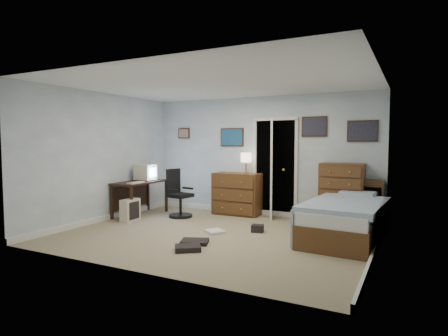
# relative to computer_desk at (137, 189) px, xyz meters

# --- Properties ---
(floor) EXTENTS (5.00, 4.00, 0.02)m
(floor) POSITION_rel_computer_desk_xyz_m (2.29, -0.75, -0.57)
(floor) COLOR #9B8A6A
(floor) RESTS_ON ground
(computer_desk) EXTENTS (0.61, 1.27, 0.72)m
(computer_desk) POSITION_rel_computer_desk_xyz_m (0.00, 0.00, 0.00)
(computer_desk) COLOR black
(computer_desk) RESTS_ON floor
(crt_monitor) EXTENTS (0.38, 0.36, 0.35)m
(crt_monitor) POSITION_rel_computer_desk_xyz_m (0.11, 0.15, 0.35)
(crt_monitor) COLOR beige
(crt_monitor) RESTS_ON computer_desk
(keyboard) EXTENTS (0.15, 0.39, 0.02)m
(keyboard) POSITION_rel_computer_desk_xyz_m (0.27, -0.35, 0.18)
(keyboard) COLOR beige
(keyboard) RESTS_ON computer_desk
(pc_tower) EXTENTS (0.21, 0.41, 0.43)m
(pc_tower) POSITION_rel_computer_desk_xyz_m (0.29, -0.55, -0.34)
(pc_tower) COLOR beige
(pc_tower) RESTS_ON floor
(office_chair) EXTENTS (0.56, 0.56, 0.99)m
(office_chair) POSITION_rel_computer_desk_xyz_m (0.90, 0.23, -0.17)
(office_chair) COLOR black
(office_chair) RESTS_ON floor
(media_stack) EXTENTS (0.15, 0.15, 0.72)m
(media_stack) POSITION_rel_computer_desk_xyz_m (-0.03, 1.52, -0.20)
(media_stack) COLOR maroon
(media_stack) RESTS_ON floor
(low_dresser) EXTENTS (1.01, 0.53, 0.89)m
(low_dresser) POSITION_rel_computer_desk_xyz_m (1.86, 1.03, -0.11)
(low_dresser) COLOR brown
(low_dresser) RESTS_ON floor
(table_lamp) EXTENTS (0.23, 0.23, 0.43)m
(table_lamp) POSITION_rel_computer_desk_xyz_m (2.06, 1.03, 0.65)
(table_lamp) COLOR gold
(table_lamp) RESTS_ON low_dresser
(doorway) EXTENTS (0.96, 1.12, 2.05)m
(doorway) POSITION_rel_computer_desk_xyz_m (2.63, 1.53, 0.45)
(doorway) COLOR black
(doorway) RESTS_ON floor
(tall_dresser) EXTENTS (0.79, 0.47, 1.15)m
(tall_dresser) POSITION_rel_computer_desk_xyz_m (4.03, 1.00, 0.02)
(tall_dresser) COLOR brown
(tall_dresser) RESTS_ON floor
(headboard_bookcase) EXTENTS (0.96, 0.30, 0.86)m
(headboard_bookcase) POSITION_rel_computer_desk_xyz_m (4.27, 1.12, -0.10)
(headboard_bookcase) COLOR brown
(headboard_bookcase) RESTS_ON floor
(bed) EXTENTS (1.23, 2.13, 0.68)m
(bed) POSITION_rel_computer_desk_xyz_m (4.27, -0.05, -0.24)
(bed) COLOR brown
(bed) RESTS_ON floor
(wall_posters) EXTENTS (4.38, 0.04, 0.60)m
(wall_posters) POSITION_rel_computer_desk_xyz_m (2.86, 1.23, 1.19)
(wall_posters) COLOR #331E11
(wall_posters) RESTS_ON floor
(floor_clutter) EXTENTS (0.95, 1.79, 0.13)m
(floor_clutter) POSITION_rel_computer_desk_xyz_m (2.40, -1.15, -0.52)
(floor_clutter) COLOR silver
(floor_clutter) RESTS_ON floor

